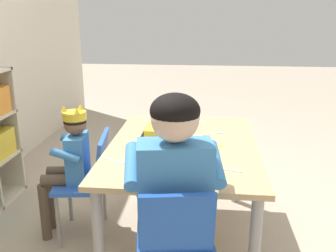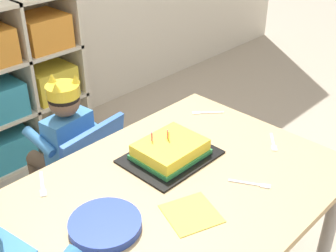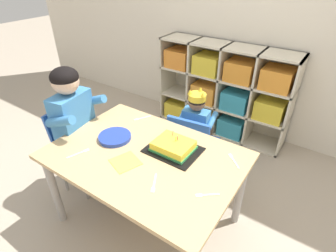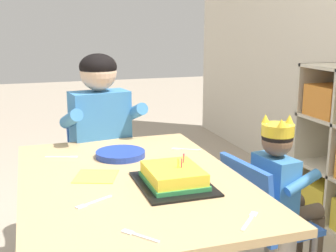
{
  "view_description": "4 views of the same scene",
  "coord_description": "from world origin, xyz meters",
  "views": [
    {
      "loc": [
        -2.06,
        -0.12,
        1.36
      ],
      "look_at": [
        -0.0,
        0.09,
        0.74
      ],
      "focal_mm": 40.67,
      "sensor_mm": 36.0,
      "label": 1
    },
    {
      "loc": [
        -0.85,
        -0.8,
        1.57
      ],
      "look_at": [
        0.09,
        0.11,
        0.8
      ],
      "focal_mm": 46.83,
      "sensor_mm": 36.0,
      "label": 2
    },
    {
      "loc": [
        0.87,
        -1.02,
        1.69
      ],
      "look_at": [
        0.1,
        0.12,
        0.82
      ],
      "focal_mm": 28.51,
      "sensor_mm": 36.0,
      "label": 3
    },
    {
      "loc": [
        1.59,
        -0.36,
        1.22
      ],
      "look_at": [
        0.06,
        0.13,
        0.84
      ],
      "focal_mm": 46.84,
      "sensor_mm": 36.0,
      "label": 4
    }
  ],
  "objects": [
    {
      "name": "fork_by_napkin",
      "position": [
        0.49,
        0.26,
        0.63
      ],
      "size": [
        0.11,
        0.11,
        0.0
      ],
      "rotation": [
        0.0,
        0.0,
        5.52
      ],
      "color": "white",
      "rests_on": "activity_table"
    },
    {
      "name": "adult_helper_seated",
      "position": [
        -0.61,
        0.0,
        0.67
      ],
      "size": [
        0.46,
        0.44,
        1.07
      ],
      "rotation": [
        0.0,
        0.0,
        1.73
      ],
      "color": "#3D7FBC",
      "rests_on": "ground"
    },
    {
      "name": "child_with_crown",
      "position": [
        0.01,
        0.68,
        0.52
      ],
      "size": [
        0.31,
        0.32,
        0.84
      ],
      "rotation": [
        0.0,
        0.0,
        3.27
      ],
      "color": "#3D7FBC",
      "rests_on": "ground"
    },
    {
      "name": "paper_plate_stack",
      "position": [
        -0.28,
        0.02,
        0.64
      ],
      "size": [
        0.22,
        0.22,
        0.03
      ],
      "primitive_type": "cylinder",
      "color": "#233DA3",
      "rests_on": "activity_table"
    },
    {
      "name": "activity_table",
      "position": [
        0.0,
        0.0,
        0.55
      ],
      "size": [
        1.21,
        0.84,
        0.63
      ],
      "color": "tan",
      "rests_on": "ground"
    },
    {
      "name": "fork_at_table_front_edge",
      "position": [
        0.21,
        -0.18,
        0.63
      ],
      "size": [
        0.08,
        0.13,
        0.0
      ],
      "rotation": [
        0.0,
        0.0,
        2.07
      ],
      "color": "white",
      "rests_on": "activity_table"
    },
    {
      "name": "classroom_chair_blue",
      "position": [
        0.02,
        0.58,
        0.39
      ],
      "size": [
        0.41,
        0.36,
        0.66
      ],
      "rotation": [
        0.0,
        0.0,
        3.27
      ],
      "color": "blue",
      "rests_on": "ground"
    },
    {
      "name": "classroom_chair_adult_side",
      "position": [
        -0.72,
        -0.01,
        0.45
      ],
      "size": [
        0.35,
        0.35,
        0.73
      ],
      "rotation": [
        0.0,
        0.0,
        1.73
      ],
      "color": "#1E4CA8",
      "rests_on": "ground"
    },
    {
      "name": "paper_napkin_square",
      "position": [
        -0.05,
        -0.13,
        0.63
      ],
      "size": [
        0.21,
        0.21,
        0.0
      ],
      "primitive_type": "cube",
      "rotation": [
        0.0,
        0.0,
        -0.36
      ],
      "color": "#F4DB4C",
      "rests_on": "activity_table"
    },
    {
      "name": "birthday_cake_on_tray",
      "position": [
        0.13,
        0.13,
        0.66
      ],
      "size": [
        0.34,
        0.26,
        0.1
      ],
      "color": "black",
      "rests_on": "activity_table"
    },
    {
      "name": "fork_near_cake_tray",
      "position": [
        0.48,
        -0.09,
        0.63
      ],
      "size": [
        0.11,
        0.09,
        0.0
      ],
      "rotation": [
        0.0,
        0.0,
        0.68
      ],
      "color": "white",
      "rests_on": "activity_table"
    },
    {
      "name": "fork_scattered_mid_table",
      "position": [
        -0.3,
        0.33,
        0.63
      ],
      "size": [
        0.08,
        0.13,
        0.0
      ],
      "rotation": [
        0.0,
        0.0,
        1.07
      ],
      "color": "white",
      "rests_on": "activity_table"
    },
    {
      "name": "fork_beside_plate_stack",
      "position": [
        -0.35,
        -0.23,
        0.63
      ],
      "size": [
        0.06,
        0.14,
        0.0
      ],
      "rotation": [
        0.0,
        0.0,
        4.39
      ],
      "color": "white",
      "rests_on": "activity_table"
    }
  ]
}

